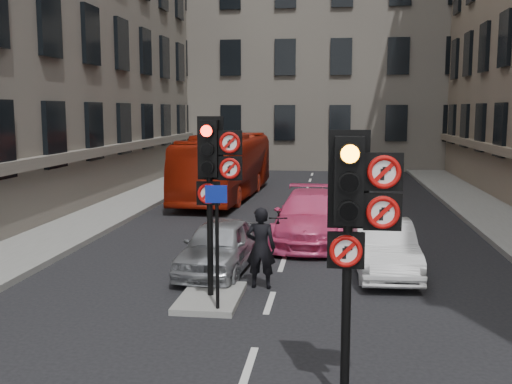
% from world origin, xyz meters
% --- Properties ---
extents(pavement_left, '(3.00, 50.00, 0.16)m').
position_xyz_m(pavement_left, '(-7.20, 12.00, 0.08)').
color(pavement_left, gray).
rests_on(pavement_left, ground).
extents(centre_island, '(1.20, 2.00, 0.12)m').
position_xyz_m(centre_island, '(-1.20, 5.00, 0.06)').
color(centre_island, gray).
rests_on(centre_island, ground).
extents(building_far, '(30.00, 14.00, 20.00)m').
position_xyz_m(building_far, '(0.00, 38.00, 10.00)').
color(building_far, slate).
rests_on(building_far, ground).
extents(signal_near, '(0.91, 0.40, 3.58)m').
position_xyz_m(signal_near, '(1.49, 0.99, 2.58)').
color(signal_near, black).
rests_on(signal_near, ground).
extents(signal_far, '(0.91, 0.40, 3.58)m').
position_xyz_m(signal_far, '(-1.11, 4.99, 2.70)').
color(signal_far, black).
rests_on(signal_far, centre_island).
extents(car_silver, '(1.74, 3.74, 1.24)m').
position_xyz_m(car_silver, '(-1.43, 7.17, 0.62)').
color(car_silver, '#A7AAAF').
rests_on(car_silver, ground).
extents(car_white, '(1.49, 3.82, 1.24)m').
position_xyz_m(car_white, '(2.42, 7.53, 0.62)').
color(car_white, silver).
rests_on(car_white, ground).
extents(car_pink, '(2.17, 5.04, 1.45)m').
position_xyz_m(car_pink, '(0.59, 10.79, 0.72)').
color(car_pink, '#E8447D').
rests_on(car_pink, ground).
extents(bus_red, '(2.77, 10.05, 2.77)m').
position_xyz_m(bus_red, '(-3.42, 19.10, 1.39)').
color(bus_red, '#9C1C0B').
rests_on(bus_red, ground).
extents(motorcycle, '(0.60, 1.76, 1.04)m').
position_xyz_m(motorcycle, '(-0.24, 9.49, 0.52)').
color(motorcycle, black).
rests_on(motorcycle, ground).
extents(motorcyclist, '(0.66, 0.45, 1.77)m').
position_xyz_m(motorcyclist, '(-0.30, 6.00, 0.88)').
color(motorcyclist, black).
rests_on(motorcyclist, ground).
extents(info_sign, '(0.40, 0.14, 2.34)m').
position_xyz_m(info_sign, '(-0.90, 4.18, 1.63)').
color(info_sign, black).
rests_on(info_sign, centre_island).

